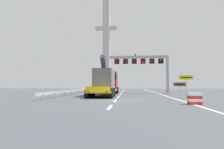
% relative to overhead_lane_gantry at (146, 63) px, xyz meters
% --- Properties ---
extents(ground, '(112.00, 112.00, 0.00)m').
position_rel_overhead_lane_gantry_xyz_m(ground, '(-4.36, -15.19, -5.37)').
color(ground, '#424449').
extents(lane_markings, '(0.20, 55.40, 0.01)m').
position_rel_overhead_lane_gantry_xyz_m(lane_markings, '(-4.42, 5.22, -5.36)').
color(lane_markings, silver).
rests_on(lane_markings, ground).
extents(edge_line_right, '(0.20, 63.00, 0.01)m').
position_rel_overhead_lane_gantry_xyz_m(edge_line_right, '(1.84, -3.19, -5.36)').
color(edge_line_right, silver).
rests_on(edge_line_right, ground).
extents(overhead_lane_gantry, '(10.63, 0.90, 6.96)m').
position_rel_overhead_lane_gantry_xyz_m(overhead_lane_gantry, '(0.00, 0.00, 0.00)').
color(overhead_lane_gantry, '#9EA0A5').
rests_on(overhead_lane_gantry, ground).
extents(heavy_haul_truck_yellow, '(3.04, 14.07, 5.30)m').
position_rel_overhead_lane_gantry_xyz_m(heavy_haul_truck_yellow, '(-6.38, -5.88, -3.38)').
color(heavy_haul_truck_yellow, yellow).
rests_on(heavy_haul_truck_yellow, ground).
extents(exit_sign_yellow, '(1.70, 0.15, 2.68)m').
position_rel_overhead_lane_gantry_xyz_m(exit_sign_yellow, '(3.96, -9.82, -3.30)').
color(exit_sign_yellow, '#9EA0A5').
rests_on(exit_sign_yellow, ground).
extents(tourist_info_sign_brown, '(1.75, 0.15, 1.83)m').
position_rel_overhead_lane_gantry_xyz_m(tourist_info_sign_brown, '(3.89, -7.17, -3.96)').
color(tourist_info_sign_brown, '#9EA0A5').
rests_on(tourist_info_sign_brown, ground).
extents(crash_barrier_striped, '(1.04, 0.60, 0.90)m').
position_rel_overhead_lane_gantry_xyz_m(crash_barrier_striped, '(1.93, -18.88, -4.92)').
color(crash_barrier_striped, red).
rests_on(crash_barrier_striped, ground).
extents(guardrail_left, '(0.13, 26.05, 0.76)m').
position_rel_overhead_lane_gantry_xyz_m(guardrail_left, '(-11.76, -4.16, -4.80)').
color(guardrail_left, '#999EA3').
rests_on(guardrail_left, ground).
extents(bridge_pylon_distant, '(9.00, 2.00, 40.25)m').
position_rel_overhead_lane_gantry_xyz_m(bridge_pylon_distant, '(-12.25, 44.39, 15.16)').
color(bridge_pylon_distant, '#B7B7B2').
rests_on(bridge_pylon_distant, ground).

